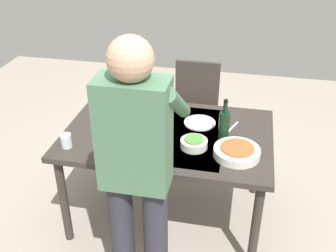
{
  "coord_description": "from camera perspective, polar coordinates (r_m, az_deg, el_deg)",
  "views": [
    {
      "loc": [
        -0.5,
        2.41,
        2.23
      ],
      "look_at": [
        0.0,
        0.0,
        0.8
      ],
      "focal_mm": 43.5,
      "sensor_mm": 36.0,
      "label": 1
    }
  ],
  "objects": [
    {
      "name": "dining_table",
      "position": [
        2.91,
        0.0,
        -2.13
      ],
      "size": [
        1.46,
        0.96,
        0.75
      ],
      "color": "#332D28",
      "rests_on": "ground_plane"
    },
    {
      "name": "water_cup_far_left",
      "position": [
        2.81,
        -2.85,
        -0.58
      ],
      "size": [
        0.08,
        0.08,
        0.09
      ],
      "primitive_type": "cylinder",
      "color": "silver",
      "rests_on": "dining_table"
    },
    {
      "name": "side_bowl_salad",
      "position": [
        2.7,
        3.66,
        -2.38
      ],
      "size": [
        0.18,
        0.18,
        0.07
      ],
      "color": "white",
      "rests_on": "dining_table"
    },
    {
      "name": "wine_glass_left",
      "position": [
        2.7,
        -7.62,
        -0.73
      ],
      "size": [
        0.07,
        0.07,
        0.15
      ],
      "color": "white",
      "rests_on": "dining_table"
    },
    {
      "name": "chair_near",
      "position": [
        3.71,
        3.82,
        2.8
      ],
      "size": [
        0.4,
        0.4,
        0.91
      ],
      "color": "black",
      "rests_on": "ground_plane"
    },
    {
      "name": "water_cup_near_left",
      "position": [
        2.77,
        -14.07,
        -2.02
      ],
      "size": [
        0.07,
        0.07,
        0.09
      ],
      "primitive_type": "cylinder",
      "color": "silver",
      "rests_on": "dining_table"
    },
    {
      "name": "serving_bowl_pasta",
      "position": [
        2.64,
        9.63,
        -3.55
      ],
      "size": [
        0.3,
        0.3,
        0.07
      ],
      "color": "white",
      "rests_on": "dining_table"
    },
    {
      "name": "table_knife",
      "position": [
        3.03,
        -8.42,
        0.61
      ],
      "size": [
        0.04,
        0.2,
        0.0
      ],
      "primitive_type": "cube",
      "rotation": [
        0.0,
        0.0,
        -0.14
      ],
      "color": "silver",
      "rests_on": "dining_table"
    },
    {
      "name": "person_server",
      "position": [
        2.16,
        -4.41,
        -5.94
      ],
      "size": [
        0.42,
        0.61,
        1.69
      ],
      "color": "#2D2D38",
      "rests_on": "ground_plane"
    },
    {
      "name": "table_fork",
      "position": [
        2.96,
        9.03,
        -0.18
      ],
      "size": [
        0.08,
        0.17,
        0.0
      ],
      "primitive_type": "cube",
      "rotation": [
        0.0,
        0.0,
        -0.36
      ],
      "color": "silver",
      "rests_on": "dining_table"
    },
    {
      "name": "water_cup_near_right",
      "position": [
        2.63,
        -5.92,
        -3.04
      ],
      "size": [
        0.07,
        0.07,
        0.1
      ],
      "primitive_type": "cylinder",
      "color": "silver",
      "rests_on": "dining_table"
    },
    {
      "name": "wine_glass_right",
      "position": [
        3.13,
        0.54,
        4.07
      ],
      "size": [
        0.07,
        0.07,
        0.15
      ],
      "color": "white",
      "rests_on": "dining_table"
    },
    {
      "name": "ground_plane",
      "position": [
        3.32,
        0.0,
        -12.04
      ],
      "size": [
        6.0,
        6.0,
        0.0
      ],
      "primitive_type": "plane",
      "color": "#9E9384"
    },
    {
      "name": "wine_bottle",
      "position": [
        2.77,
        7.85,
        0.2
      ],
      "size": [
        0.07,
        0.07,
        0.3
      ],
      "color": "black",
      "rests_on": "dining_table"
    },
    {
      "name": "dinner_plate_near",
      "position": [
        2.98,
        4.47,
        0.46
      ],
      "size": [
        0.23,
        0.23,
        0.01
      ],
      "primitive_type": "cylinder",
      "color": "white",
      "rests_on": "dining_table"
    }
  ]
}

